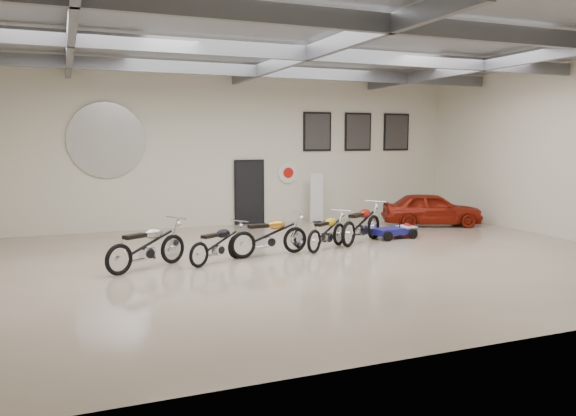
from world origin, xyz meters
name	(u,v)px	position (x,y,z in m)	size (l,w,h in m)	color
floor	(307,260)	(0.00, 0.00, 0.00)	(16.00, 12.00, 0.01)	tan
ceiling	(308,42)	(0.00, 0.00, 5.00)	(16.00, 12.00, 0.01)	gray
back_wall	(234,150)	(0.00, 6.00, 2.50)	(16.00, 0.02, 5.00)	beige
right_wall	(566,151)	(8.00, 0.00, 2.50)	(0.02, 12.00, 5.00)	beige
ceiling_beams	(308,54)	(0.00, 0.00, 4.75)	(15.80, 11.80, 0.32)	slate
door	(249,193)	(0.50, 5.95, 1.05)	(0.92, 0.08, 2.10)	black
logo_plaque	(106,140)	(-4.00, 5.95, 2.80)	(2.30, 0.06, 1.16)	silver
poster_left	(317,132)	(3.00, 5.96, 3.10)	(1.05, 0.08, 1.35)	black
poster_mid	(358,132)	(4.60, 5.96, 3.10)	(1.05, 0.08, 1.35)	black
poster_right	(396,132)	(6.20, 5.96, 3.10)	(1.05, 0.08, 1.35)	black
oil_sign	(288,173)	(1.90, 5.95, 1.70)	(0.72, 0.10, 0.72)	white
banner_stand	(317,197)	(2.78, 5.50, 0.88)	(0.48, 0.19, 1.75)	white
motorcycle_silver	(147,245)	(-3.63, 0.44, 0.54)	(2.07, 0.64, 1.08)	silver
motorcycle_black	(218,243)	(-2.01, 0.48, 0.46)	(1.78, 0.55, 0.92)	silver
motorcycle_gold	(270,234)	(-0.64, 0.80, 0.53)	(2.02, 0.63, 1.05)	silver
motorcycle_yellow	(327,231)	(1.01, 1.00, 0.48)	(1.86, 0.58, 0.97)	silver
motorcycle_red	(361,223)	(2.28, 1.48, 0.56)	(2.14, 0.66, 1.11)	silver
go_kart	(398,228)	(3.65, 1.77, 0.28)	(1.57, 0.71, 0.57)	navy
vintage_car	(432,209)	(6.00, 3.40, 0.55)	(3.22, 1.30, 1.10)	maroon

